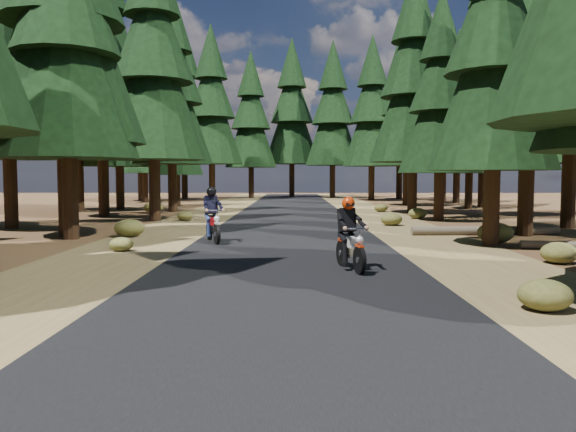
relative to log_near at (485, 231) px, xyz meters
name	(u,v)px	position (x,y,z in m)	size (l,w,h in m)	color
ground	(287,270)	(-6.96, -7.56, -0.16)	(120.00, 120.00, 0.00)	#472D19
road	(289,243)	(-6.96, -2.56, -0.15)	(6.00, 100.00, 0.01)	black
shoulder_l	(141,243)	(-11.56, -2.56, -0.16)	(3.20, 100.00, 0.01)	brown
shoulder_r	(437,243)	(-2.36, -2.56, -0.16)	(3.20, 100.00, 0.01)	brown
pine_forest	(291,77)	(-6.98, 13.49, 7.73)	(34.59, 55.08, 16.32)	black
log_near	(485,231)	(0.00, 0.00, 0.00)	(0.32, 0.32, 5.28)	#4C4233
understory_shrubs	(302,227)	(-6.52, 0.10, 0.12)	(15.31, 31.10, 0.66)	#474C1E
rider_lead	(350,246)	(-5.57, -7.56, 0.38)	(0.95, 1.89, 1.61)	silver
rider_follow	(213,224)	(-9.36, -2.33, 0.42)	(1.19, 2.03, 1.74)	maroon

